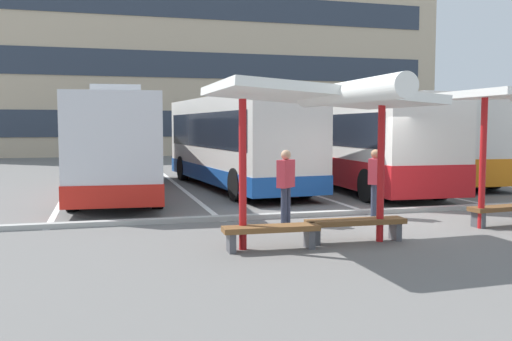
{
  "coord_description": "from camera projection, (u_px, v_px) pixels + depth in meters",
  "views": [
    {
      "loc": [
        -6.66,
        -12.27,
        2.26
      ],
      "look_at": [
        -2.56,
        2.65,
        1.02
      ],
      "focal_mm": 39.2,
      "sensor_mm": 36.0,
      "label": 1
    }
  ],
  "objects": [
    {
      "name": "waiting_shelter_0",
      "position": [
        320.0,
        99.0,
        10.1
      ],
      "size": [
        3.77,
        4.79,
        3.03
      ],
      "color": "red",
      "rests_on": "ground"
    },
    {
      "name": "ground_plane",
      "position": [
        385.0,
        218.0,
        13.73
      ],
      "size": [
        160.0,
        160.0,
        0.0
      ],
      "primitive_type": "plane",
      "color": "slate"
    },
    {
      "name": "lane_stripe_2",
      "position": [
        287.0,
        186.0,
        20.95
      ],
      "size": [
        0.16,
        14.0,
        0.01
      ],
      "primitive_type": "cube",
      "color": "white",
      "rests_on": "ground"
    },
    {
      "name": "bench_2",
      "position": [
        501.0,
        211.0,
        12.64
      ],
      "size": [
        1.66,
        0.59,
        0.45
      ],
      "color": "brown",
      "rests_on": "ground"
    },
    {
      "name": "coach_bus_0",
      "position": [
        119.0,
        145.0,
        18.87
      ],
      "size": [
        3.13,
        11.49,
        3.47
      ],
      "color": "silver",
      "rests_on": "ground"
    },
    {
      "name": "bench_1",
      "position": [
        356.0,
        224.0,
        10.86
      ],
      "size": [
        2.0,
        0.49,
        0.45
      ],
      "color": "brown",
      "rests_on": "ground"
    },
    {
      "name": "lane_stripe_0",
      "position": [
        66.0,
        193.0,
        18.86
      ],
      "size": [
        0.16,
        14.0,
        0.01
      ],
      "primitive_type": "cube",
      "color": "white",
      "rests_on": "ground"
    },
    {
      "name": "lane_stripe_3",
      "position": [
        382.0,
        183.0,
        21.99
      ],
      "size": [
        0.16,
        14.0,
        0.01
      ],
      "primitive_type": "cube",
      "color": "white",
      "rests_on": "ground"
    },
    {
      "name": "bench_0",
      "position": [
        271.0,
        232.0,
        10.14
      ],
      "size": [
        1.79,
        0.48,
        0.45
      ],
      "color": "brown",
      "rests_on": "ground"
    },
    {
      "name": "waiting_passenger_2",
      "position": [
        375.0,
        178.0,
        13.72
      ],
      "size": [
        0.49,
        0.51,
        1.68
      ],
      "color": "#33384C",
      "rests_on": "ground"
    },
    {
      "name": "lane_stripe_1",
      "position": [
        183.0,
        189.0,
        19.9
      ],
      "size": [
        0.16,
        14.0,
        0.01
      ],
      "primitive_type": "cube",
      "color": "white",
      "rests_on": "ground"
    },
    {
      "name": "waiting_passenger_1",
      "position": [
        286.0,
        181.0,
        12.82
      ],
      "size": [
        0.51,
        0.5,
        1.71
      ],
      "color": "#33384C",
      "rests_on": "ground"
    },
    {
      "name": "platform_kerb",
      "position": [
        372.0,
        211.0,
        14.35
      ],
      "size": [
        44.0,
        0.24,
        0.12
      ],
      "primitive_type": "cube",
      "color": "#ADADA8",
      "rests_on": "ground"
    },
    {
      "name": "coach_bus_3",
      "position": [
        410.0,
        140.0,
        23.6
      ],
      "size": [
        3.22,
        11.54,
        3.58
      ],
      "color": "silver",
      "rests_on": "ground"
    },
    {
      "name": "coach_bus_1",
      "position": [
        235.0,
        141.0,
        20.27
      ],
      "size": [
        3.43,
        10.44,
        3.62
      ],
      "color": "silver",
      "rests_on": "ground"
    },
    {
      "name": "terminal_building",
      "position": [
        182.0,
        48.0,
        47.4
      ],
      "size": [
        41.48,
        11.71,
        20.4
      ],
      "color": "#C6B293",
      "rests_on": "ground"
    },
    {
      "name": "lane_stripe_4",
      "position": [
        469.0,
        181.0,
        23.03
      ],
      "size": [
        0.16,
        14.0,
        0.01
      ],
      "primitive_type": "cube",
      "color": "white",
      "rests_on": "ground"
    },
    {
      "name": "coach_bus_2",
      "position": [
        357.0,
        144.0,
        20.02
      ],
      "size": [
        2.83,
        10.28,
        3.54
      ],
      "color": "silver",
      "rests_on": "ground"
    }
  ]
}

